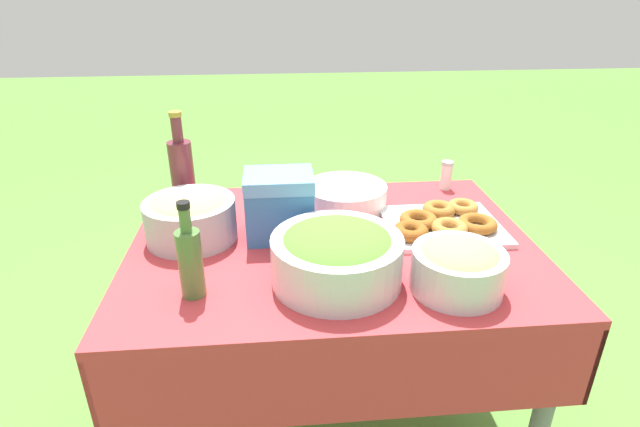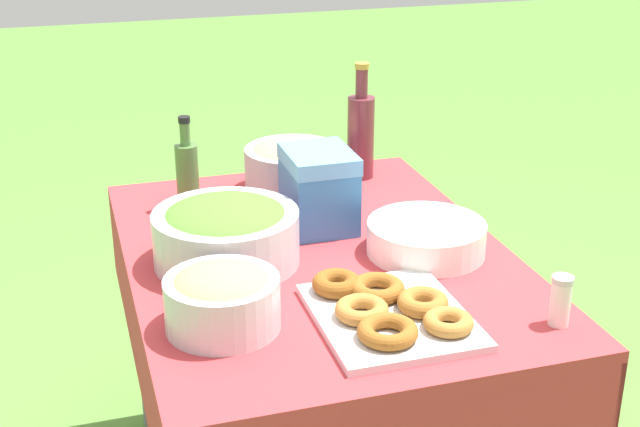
# 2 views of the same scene
# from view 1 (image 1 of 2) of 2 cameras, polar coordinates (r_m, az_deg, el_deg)

# --- Properties ---
(ground_plane) EXTENTS (14.00, 14.00, 0.00)m
(ground_plane) POSITION_cam_1_polar(r_m,az_deg,el_deg) (1.87, 1.17, -23.12)
(ground_plane) COLOR #568C38
(picnic_table) EXTENTS (1.12, 0.84, 0.73)m
(picnic_table) POSITION_cam_1_polar(r_m,az_deg,el_deg) (1.46, 1.38, -6.82)
(picnic_table) COLOR #B73338
(picnic_table) RESTS_ON ground_plane
(salad_bowl) EXTENTS (0.32, 0.32, 0.14)m
(salad_bowl) POSITION_cam_1_polar(r_m,az_deg,el_deg) (1.20, 1.94, -4.71)
(salad_bowl) COLOR silver
(salad_bowl) RESTS_ON picnic_table
(pasta_bowl) EXTENTS (0.25, 0.25, 0.14)m
(pasta_bowl) POSITION_cam_1_polar(r_m,az_deg,el_deg) (1.43, -14.62, -0.22)
(pasta_bowl) COLOR #B2B7BC
(pasta_bowl) RESTS_ON picnic_table
(donut_platter) EXTENTS (0.33, 0.29, 0.05)m
(donut_platter) POSITION_cam_1_polar(r_m,az_deg,el_deg) (1.50, 13.83, -1.03)
(donut_platter) COLOR silver
(donut_platter) RESTS_ON picnic_table
(plate_stack) EXTENTS (0.26, 0.26, 0.07)m
(plate_stack) POSITION_cam_1_polar(r_m,az_deg,el_deg) (1.61, 2.92, 2.04)
(plate_stack) COLOR white
(plate_stack) RESTS_ON picnic_table
(olive_oil_bottle) EXTENTS (0.06, 0.06, 0.24)m
(olive_oil_bottle) POSITION_cam_1_polar(r_m,az_deg,el_deg) (1.17, -14.62, -5.16)
(olive_oil_bottle) COLOR #4C7238
(olive_oil_bottle) RESTS_ON picnic_table
(wine_bottle) EXTENTS (0.07, 0.07, 0.32)m
(wine_bottle) POSITION_cam_1_polar(r_m,az_deg,el_deg) (1.61, -15.46, 4.53)
(wine_bottle) COLOR maroon
(wine_bottle) RESTS_ON picnic_table
(bread_bowl) EXTENTS (0.22, 0.22, 0.12)m
(bread_bowl) POSITION_cam_1_polar(r_m,az_deg,el_deg) (1.21, 15.50, -5.81)
(bread_bowl) COLOR silver
(bread_bowl) RESTS_ON picnic_table
(cooler_box) EXTENTS (0.19, 0.15, 0.19)m
(cooler_box) POSITION_cam_1_polar(r_m,az_deg,el_deg) (1.40, -4.65, 0.96)
(cooler_box) COLOR #3372B7
(cooler_box) RESTS_ON picnic_table
(salt_shaker) EXTENTS (0.04, 0.04, 0.10)m
(salt_shaker) POSITION_cam_1_polar(r_m,az_deg,el_deg) (1.79, 14.24, 4.28)
(salt_shaker) COLOR white
(salt_shaker) RESTS_ON picnic_table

